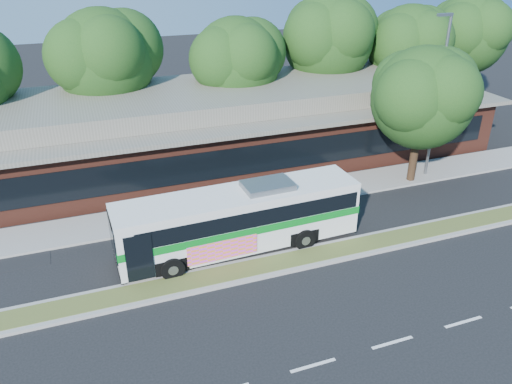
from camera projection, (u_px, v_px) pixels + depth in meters
ground at (325, 264)px, 21.24m from camera, size 120.00×120.00×0.00m
median_strip at (319, 255)px, 21.71m from camera, size 26.00×1.10×0.15m
sidewalk at (270, 198)px, 26.58m from camera, size 44.00×2.60×0.12m
plaza_building at (232, 123)px, 31.19m from camera, size 33.20×11.20×4.45m
lamp_post at (438, 94)px, 27.02m from camera, size 0.93×0.18×9.07m
tree_bg_b at (111, 56)px, 30.02m from camera, size 6.69×6.00×9.00m
tree_bg_c at (241, 59)px, 31.87m from camera, size 6.24×5.60×8.26m
tree_bg_d at (333, 37)px, 34.52m from camera, size 6.91×6.20×9.37m
tree_bg_e at (413, 44)px, 35.81m from camera, size 6.47×5.80×8.50m
tree_bg_f at (471, 32)px, 38.36m from camera, size 6.69×6.00×8.92m
transit_bus at (240, 215)px, 21.58m from camera, size 10.79×2.76×3.01m
sidewalk_tree at (428, 94)px, 26.56m from camera, size 6.08×5.45×7.60m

